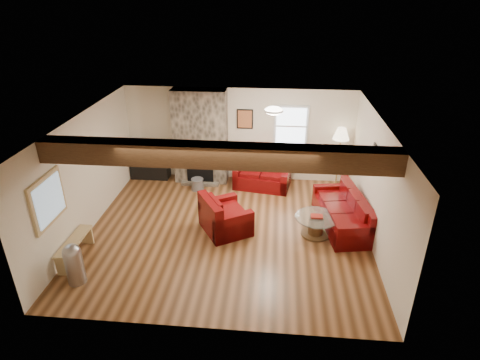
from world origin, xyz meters
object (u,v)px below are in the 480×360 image
object	(u,v)px
tv_cabinet	(151,169)
television	(149,152)
armchair_red	(226,214)
loveseat	(262,174)
sofa_three	(342,211)
coffee_table	(316,226)
floor_lamp	(341,137)

from	to	relation	value
tv_cabinet	television	xyz separation A→B (m)	(0.00, 0.00, 0.51)
armchair_red	loveseat	bearing A→B (deg)	-48.94
sofa_three	television	distance (m)	5.36
armchair_red	television	xyz separation A→B (m)	(-2.40, 2.47, 0.36)
coffee_table	loveseat	bearing A→B (deg)	119.58
armchair_red	television	distance (m)	3.46
loveseat	television	world-z (taller)	television
floor_lamp	tv_cabinet	bearing A→B (deg)	178.84
armchair_red	floor_lamp	size ratio (longest dim) A/B	0.62
armchair_red	tv_cabinet	world-z (taller)	armchair_red
tv_cabinet	television	bearing A→B (deg)	0.00
sofa_three	coffee_table	distance (m)	0.74
sofa_three	loveseat	distance (m)	2.53
loveseat	tv_cabinet	size ratio (longest dim) A/B	1.38
loveseat	coffee_table	xyz separation A→B (m)	(1.24, -2.18, -0.16)
tv_cabinet	television	world-z (taller)	television
armchair_red	tv_cabinet	distance (m)	3.45
sofa_three	loveseat	world-z (taller)	sofa_three
sofa_three	armchair_red	bearing A→B (deg)	-90.56
coffee_table	floor_lamp	xyz separation A→B (m)	(0.71, 2.37, 1.17)
sofa_three	coffee_table	world-z (taller)	sofa_three
sofa_three	armchair_red	size ratio (longest dim) A/B	1.95
loveseat	coffee_table	bearing A→B (deg)	-50.90
loveseat	floor_lamp	distance (m)	2.20
loveseat	armchair_red	size ratio (longest dim) A/B	1.40
floor_lamp	armchair_red	bearing A→B (deg)	-138.26
armchair_red	coffee_table	size ratio (longest dim) A/B	1.12
television	floor_lamp	distance (m)	5.09
armchair_red	coffee_table	bearing A→B (deg)	-121.30
armchair_red	floor_lamp	bearing A→B (deg)	-79.25
sofa_three	floor_lamp	xyz separation A→B (m)	(0.12, 1.95, 1.01)
loveseat	television	bearing A→B (deg)	-176.00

